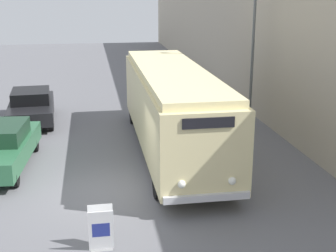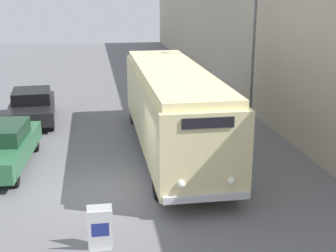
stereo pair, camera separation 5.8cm
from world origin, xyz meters
name	(u,v)px [view 1 (the left image)]	position (x,y,z in m)	size (l,w,h in m)	color
ground_plane	(106,193)	(0.00, 0.00, 0.00)	(80.00, 80.00, 0.00)	slate
building_wall_right	(246,38)	(7.61, 10.00, 3.53)	(0.30, 60.00, 7.06)	#B2A893
vintage_bus	(172,106)	(2.63, 3.40, 1.78)	(2.51, 10.94, 3.16)	black
sign_board	(101,229)	(-0.22, -3.19, 0.52)	(0.59, 0.40, 1.08)	gray
streetlamp	(254,19)	(6.64, 6.16, 4.70)	(0.36, 0.36, 7.40)	#595E60
parked_car_near	(2,146)	(-3.39, 2.68, 0.77)	(2.15, 4.88, 1.51)	black
parked_car_mid	(31,106)	(-3.05, 8.40, 0.77)	(2.23, 4.66, 1.49)	black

